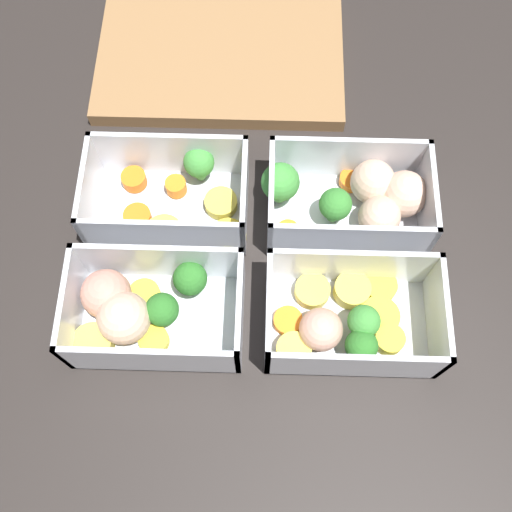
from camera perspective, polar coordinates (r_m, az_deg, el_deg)
name	(u,v)px	position (r m, az deg, el deg)	size (l,w,h in m)	color
ground_plane	(256,265)	(0.60, 0.00, -0.86)	(4.00, 4.00, 0.00)	#282321
container_near_left	(140,309)	(0.57, -10.97, -4.99)	(0.16, 0.10, 0.07)	silver
container_near_right	(347,320)	(0.56, 8.62, -6.06)	(0.16, 0.11, 0.07)	silver
container_far_left	(175,198)	(0.61, -7.76, 5.48)	(0.16, 0.11, 0.07)	silver
container_far_right	(357,198)	(0.61, 9.58, 5.48)	(0.18, 0.10, 0.07)	silver
cutting_board	(221,59)	(0.73, -3.39, 18.22)	(0.28, 0.18, 0.02)	olive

